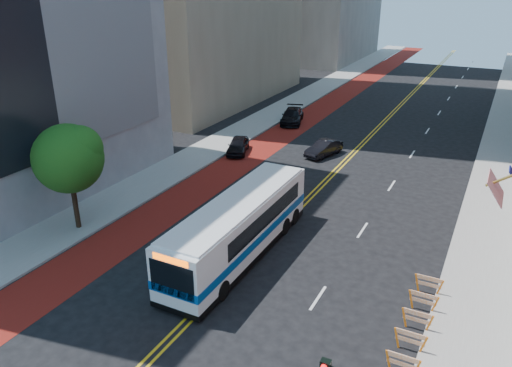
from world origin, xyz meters
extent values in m
plane|color=black|center=(0.00, 0.00, 0.00)|extent=(160.00, 160.00, 0.00)
cube|color=gray|center=(-12.00, 30.00, 0.07)|extent=(4.00, 140.00, 0.15)
cube|color=gray|center=(12.00, 30.00, 0.07)|extent=(4.00, 140.00, 0.15)
cube|color=maroon|center=(-8.10, 30.00, 0.00)|extent=(3.60, 140.00, 0.01)
cube|color=gold|center=(-0.18, 30.00, 0.00)|extent=(0.14, 140.00, 0.01)
cube|color=gold|center=(0.18, 30.00, 0.00)|extent=(0.14, 140.00, 0.01)
cube|color=silver|center=(4.80, 6.00, 0.01)|extent=(0.14, 2.20, 0.01)
cube|color=silver|center=(4.80, 14.00, 0.01)|extent=(0.14, 2.20, 0.01)
cube|color=silver|center=(4.80, 22.00, 0.01)|extent=(0.14, 2.20, 0.01)
cube|color=silver|center=(4.80, 30.00, 0.01)|extent=(0.14, 2.20, 0.01)
cube|color=silver|center=(4.80, 38.00, 0.01)|extent=(0.14, 2.20, 0.01)
cube|color=silver|center=(4.80, 46.00, 0.01)|extent=(0.14, 2.20, 0.01)
cube|color=silver|center=(4.80, 54.00, 0.01)|extent=(0.14, 2.20, 0.01)
cube|color=silver|center=(4.80, 62.00, 0.01)|extent=(0.14, 2.20, 0.01)
cube|color=silver|center=(4.80, 70.00, 0.01)|extent=(0.14, 2.20, 0.01)
cube|color=silver|center=(4.80, 78.00, 0.01)|extent=(0.14, 2.20, 0.01)
cube|color=silver|center=(4.80, 86.00, 0.01)|extent=(0.14, 2.20, 0.01)
cube|color=#B21419|center=(11.70, 8.00, 6.60)|extent=(0.75, 1.90, 1.05)
cube|color=orange|center=(9.05, 2.65, 0.50)|extent=(0.32, 0.06, 0.99)
cube|color=orange|center=(9.60, 2.65, 0.90)|extent=(1.25, 0.05, 0.22)
cube|color=orange|center=(9.60, 2.65, 0.55)|extent=(1.25, 0.05, 0.18)
cube|color=orange|center=(9.05, 4.20, 0.50)|extent=(0.32, 0.06, 0.99)
cube|color=orange|center=(10.15, 4.20, 0.50)|extent=(0.32, 0.06, 0.99)
cube|color=orange|center=(9.60, 4.20, 0.90)|extent=(1.25, 0.05, 0.22)
cube|color=orange|center=(9.60, 4.20, 0.55)|extent=(1.25, 0.05, 0.18)
cube|color=orange|center=(9.05, 5.75, 0.50)|extent=(0.32, 0.06, 0.99)
cube|color=orange|center=(10.15, 5.75, 0.50)|extent=(0.32, 0.06, 0.99)
cube|color=orange|center=(9.60, 5.75, 0.90)|extent=(1.25, 0.05, 0.22)
cube|color=orange|center=(9.60, 5.75, 0.55)|extent=(1.25, 0.05, 0.18)
cube|color=orange|center=(9.05, 7.30, 0.50)|extent=(0.32, 0.06, 0.99)
cube|color=orange|center=(10.15, 7.30, 0.50)|extent=(0.32, 0.06, 0.99)
cube|color=orange|center=(9.60, 7.30, 0.90)|extent=(1.25, 0.05, 0.22)
cube|color=orange|center=(9.60, 7.30, 0.55)|extent=(1.25, 0.05, 0.18)
cube|color=orange|center=(9.05, 8.85, 0.50)|extent=(0.32, 0.06, 0.99)
cube|color=orange|center=(10.15, 8.85, 0.50)|extent=(0.32, 0.06, 0.99)
cube|color=orange|center=(9.60, 8.85, 0.90)|extent=(1.25, 0.05, 0.22)
cube|color=orange|center=(9.60, 8.85, 0.55)|extent=(1.25, 0.05, 0.18)
cylinder|color=black|center=(-11.30, 6.00, 1.75)|extent=(0.32, 0.32, 3.20)
sphere|color=#0D4010|center=(-11.30, 6.00, 4.75)|extent=(4.20, 4.20, 4.20)
sphere|color=#0D4010|center=(-10.70, 6.40, 5.35)|extent=(2.80, 2.80, 2.80)
sphere|color=#0D4010|center=(-11.80, 5.70, 5.15)|extent=(2.40, 2.40, 2.40)
sphere|color=red|center=(8.30, -3.64, 5.10)|extent=(0.18, 0.18, 0.18)
cube|color=white|center=(-0.69, 7.80, 1.87)|extent=(2.75, 12.67, 3.01)
cube|color=#06408B|center=(-0.69, 7.80, 1.42)|extent=(2.80, 12.71, 0.47)
cube|color=black|center=(-0.69, 8.64, 2.37)|extent=(2.80, 8.87, 1.00)
cube|color=black|center=(-0.68, 1.50, 2.11)|extent=(2.41, 0.11, 1.69)
cube|color=black|center=(-0.69, 14.10, 2.32)|extent=(2.20, 0.11, 1.06)
cube|color=#FF5905|center=(-0.68, 1.49, 3.17)|extent=(1.92, 0.09, 0.32)
cube|color=white|center=(-0.69, 7.80, 3.43)|extent=(2.62, 12.03, 0.13)
cube|color=black|center=(-0.69, 7.80, 0.37)|extent=(2.79, 12.70, 0.32)
cylinder|color=black|center=(-1.93, 3.75, 0.53)|extent=(0.32, 1.06, 1.06)
cylinder|color=black|center=(0.56, 3.75, 0.53)|extent=(0.32, 1.06, 1.06)
cylinder|color=black|center=(-1.94, 11.34, 0.53)|extent=(0.32, 1.06, 1.06)
cylinder|color=black|center=(0.55, 11.35, 0.53)|extent=(0.32, 1.06, 1.06)
cylinder|color=black|center=(-1.94, 12.86, 0.53)|extent=(0.32, 1.06, 1.06)
cylinder|color=black|center=(0.55, 12.87, 0.53)|extent=(0.32, 1.06, 1.06)
imported|color=black|center=(-9.30, 23.27, 0.70)|extent=(2.88, 4.40, 1.39)
imported|color=black|center=(-2.19, 26.11, 0.67)|extent=(2.46, 4.29, 1.34)
imported|color=black|center=(-8.80, 34.46, 0.76)|extent=(3.48, 5.60, 1.51)
camera|label=1|loc=(11.43, -13.86, 15.01)|focal=35.00mm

